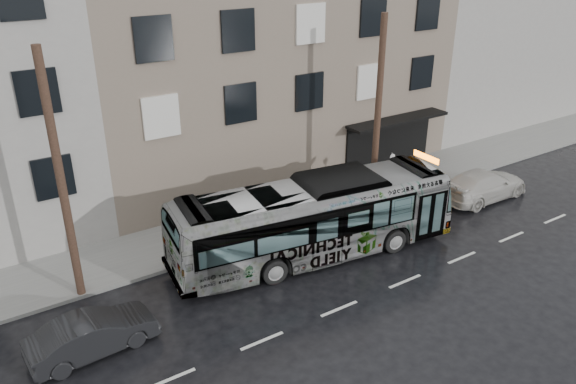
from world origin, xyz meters
The scene contains 10 objects.
ground centered at (0.00, 0.00, 0.00)m, with size 120.00×120.00×0.00m, color black.
sidewalk centered at (0.00, 4.90, 0.07)m, with size 90.00×3.60×0.15m, color gray.
building_taupe centered at (5.00, 12.70, 5.50)m, with size 20.00×12.00×11.00m, color #75685A.
building_filler centered at (24.00, 12.70, 6.00)m, with size 18.00×12.00×12.00m, color #A5A19B.
utility_pole_front centered at (6.50, 3.30, 4.65)m, with size 0.30×0.30×9.00m, color #4D3226.
utility_pole_rear centered at (-7.50, 3.30, 4.65)m, with size 0.30×0.30×9.00m, color #4D3226.
sign_post centered at (7.60, 3.30, 1.35)m, with size 0.06×0.06×2.40m, color slate.
bus centered at (1.38, 1.06, 1.67)m, with size 2.81×11.99×3.34m, color #B2B2B2.
white_sedan centered at (11.72, 0.92, 0.74)m, with size 2.08×5.12×1.48m, color beige.
dark_sedan centered at (-7.93, -0.01, 0.66)m, with size 1.41×4.03×1.33m, color black.
Camera 1 is at (-10.49, -15.30, 12.16)m, focal length 35.00 mm.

